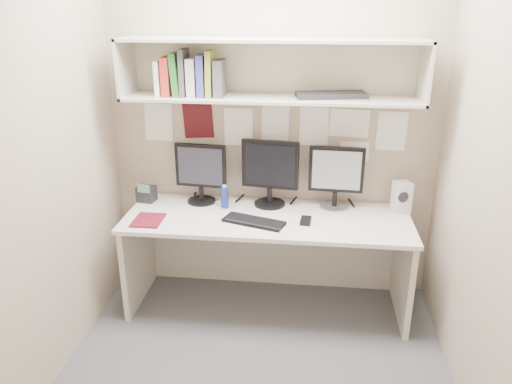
# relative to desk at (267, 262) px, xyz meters

# --- Properties ---
(floor) EXTENTS (2.40, 2.00, 0.01)m
(floor) POSITION_rel_desk_xyz_m (0.00, -0.65, -0.37)
(floor) COLOR #4A4A4F
(floor) RESTS_ON ground
(wall_back) EXTENTS (2.40, 0.02, 2.60)m
(wall_back) POSITION_rel_desk_xyz_m (0.00, 0.35, 0.93)
(wall_back) COLOR tan
(wall_back) RESTS_ON ground
(wall_front) EXTENTS (2.40, 0.02, 2.60)m
(wall_front) POSITION_rel_desk_xyz_m (0.00, -1.65, 0.93)
(wall_front) COLOR tan
(wall_front) RESTS_ON ground
(wall_left) EXTENTS (0.02, 2.00, 2.60)m
(wall_left) POSITION_rel_desk_xyz_m (-1.20, -0.65, 0.93)
(wall_left) COLOR tan
(wall_left) RESTS_ON ground
(wall_right) EXTENTS (0.02, 2.00, 2.60)m
(wall_right) POSITION_rel_desk_xyz_m (1.20, -0.65, 0.93)
(wall_right) COLOR tan
(wall_right) RESTS_ON ground
(desk) EXTENTS (2.00, 0.70, 0.73)m
(desk) POSITION_rel_desk_xyz_m (0.00, 0.00, 0.00)
(desk) COLOR silver
(desk) RESTS_ON floor
(overhead_hutch) EXTENTS (2.00, 0.38, 0.40)m
(overhead_hutch) POSITION_rel_desk_xyz_m (0.00, 0.21, 1.35)
(overhead_hutch) COLOR beige
(overhead_hutch) RESTS_ON wall_back
(pinned_papers) EXTENTS (1.92, 0.01, 0.48)m
(pinned_papers) POSITION_rel_desk_xyz_m (0.00, 0.34, 0.88)
(pinned_papers) COLOR white
(pinned_papers) RESTS_ON wall_back
(monitor_left) EXTENTS (0.38, 0.21, 0.44)m
(monitor_left) POSITION_rel_desk_xyz_m (-0.52, 0.22, 0.61)
(monitor_left) COLOR black
(monitor_left) RESTS_ON desk
(monitor_center) EXTENTS (0.42, 0.23, 0.49)m
(monitor_center) POSITION_rel_desk_xyz_m (-0.00, 0.22, 0.63)
(monitor_center) COLOR black
(monitor_center) RESTS_ON desk
(monitor_right) EXTENTS (0.39, 0.22, 0.46)m
(monitor_right) POSITION_rel_desk_xyz_m (0.47, 0.22, 0.61)
(monitor_right) COLOR #A5A5AA
(monitor_right) RESTS_ON desk
(keyboard) EXTENTS (0.45, 0.27, 0.02)m
(keyboard) POSITION_rel_desk_xyz_m (-0.08, -0.13, 0.37)
(keyboard) COLOR black
(keyboard) RESTS_ON desk
(mouse) EXTENTS (0.08, 0.12, 0.03)m
(mouse) POSITION_rel_desk_xyz_m (0.27, -0.09, 0.38)
(mouse) COLOR black
(mouse) RESTS_ON desk
(speaker) EXTENTS (0.14, 0.14, 0.22)m
(speaker) POSITION_rel_desk_xyz_m (0.94, 0.19, 0.48)
(speaker) COLOR silver
(speaker) RESTS_ON desk
(blue_bottle) EXTENTS (0.06, 0.06, 0.17)m
(blue_bottle) POSITION_rel_desk_xyz_m (-0.32, 0.12, 0.45)
(blue_bottle) COLOR navy
(blue_bottle) RESTS_ON desk
(maroon_notebook) EXTENTS (0.19, 0.24, 0.01)m
(maroon_notebook) POSITION_rel_desk_xyz_m (-0.81, -0.18, 0.37)
(maroon_notebook) COLOR #5C0F1C
(maroon_notebook) RESTS_ON desk
(desk_phone) EXTENTS (0.14, 0.13, 0.15)m
(desk_phone) POSITION_rel_desk_xyz_m (-0.93, 0.18, 0.42)
(desk_phone) COLOR black
(desk_phone) RESTS_ON desk
(book_stack) EXTENTS (0.46, 0.19, 0.31)m
(book_stack) POSITION_rel_desk_xyz_m (-0.54, 0.14, 1.31)
(book_stack) COLOR white
(book_stack) RESTS_ON overhead_hutch
(hutch_tray) EXTENTS (0.49, 0.27, 0.03)m
(hutch_tray) POSITION_rel_desk_xyz_m (0.40, 0.18, 1.19)
(hutch_tray) COLOR black
(hutch_tray) RESTS_ON overhead_hutch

